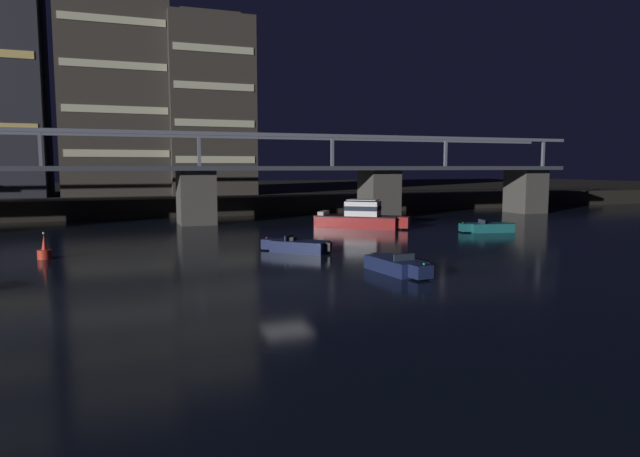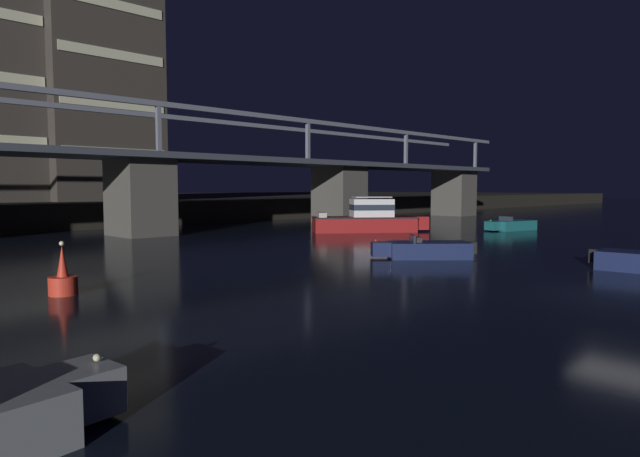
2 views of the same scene
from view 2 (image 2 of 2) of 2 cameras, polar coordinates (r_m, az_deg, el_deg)
The scene contains 7 objects.
ground_plane at distance 20.06m, azimuth 28.39°, elevation -6.25°, with size 400.00×400.00×0.00m, color black.
river_bridge at distance 42.28m, azimuth -18.10°, elevation 4.82°, with size 90.38×6.40×9.38m.
tower_central at distance 62.71m, azimuth -22.59°, elevation 13.52°, with size 11.06×10.98×23.81m.
cabin_cruiser_near_left at distance 43.80m, azimuth 4.98°, elevation 1.03°, with size 8.48×7.22×2.79m.
speedboat_near_right at distance 27.82m, azimuth 10.76°, elevation -2.16°, with size 4.45×4.32×1.16m.
speedboat_mid_center at distance 47.89m, azimuth 19.11°, elevation 0.32°, with size 5.21×2.61×1.16m.
channel_buoy at distance 19.80m, azimuth -25.02°, elevation -4.88°, with size 0.90×0.90×1.76m.
Camera 2 is at (-18.92, -5.67, 3.47)m, focal length 30.99 mm.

